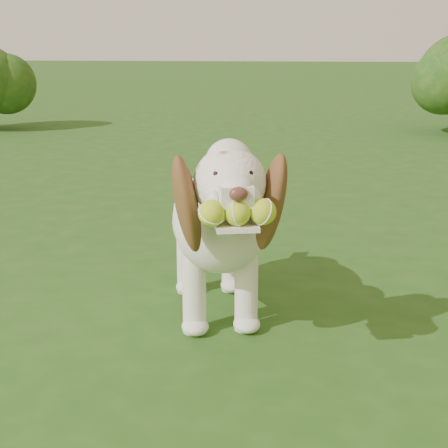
# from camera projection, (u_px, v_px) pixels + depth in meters

# --- Properties ---
(ground) EXTENTS (80.00, 80.00, 0.00)m
(ground) POSITION_uv_depth(u_px,v_px,m) (131.00, 359.00, 2.65)
(ground) COLOR #204D16
(ground) RESTS_ON ground
(dog) EXTENTS (0.65, 1.31, 0.86)m
(dog) POSITION_uv_depth(u_px,v_px,m) (217.00, 219.00, 2.92)
(dog) COLOR white
(dog) RESTS_ON ground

